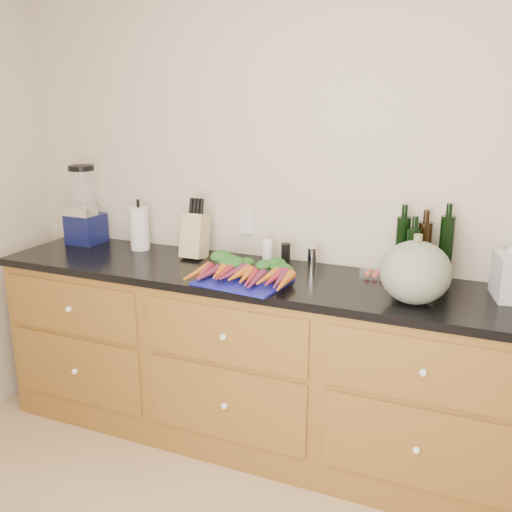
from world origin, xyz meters
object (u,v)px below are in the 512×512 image
at_px(blender_appliance, 84,210).
at_px(knife_block, 195,236).
at_px(carrots, 246,273).
at_px(tomato_box, 376,271).
at_px(cutting_board, 243,281).
at_px(squash, 415,272).
at_px(paper_towel, 139,228).

relative_size(blender_appliance, knife_block, 1.93).
xyz_separation_m(carrots, knife_block, (-0.42, 0.26, 0.08)).
distance_m(knife_block, tomato_box, 0.99).
bearing_deg(carrots, cutting_board, -90.00).
bearing_deg(blender_appliance, carrots, -13.33).
relative_size(cutting_board, knife_block, 1.69).
bearing_deg(squash, carrots, -179.57).
relative_size(carrots, blender_appliance, 1.09).
relative_size(carrots, knife_block, 2.09).
xyz_separation_m(cutting_board, blender_appliance, (-1.18, 0.32, 0.20)).
xyz_separation_m(squash, blender_appliance, (-1.96, 0.27, 0.07)).
bearing_deg(knife_block, tomato_box, 1.74).
height_order(carrots, squash, squash).
height_order(squash, blender_appliance, blender_appliance).
height_order(squash, tomato_box, squash).
relative_size(paper_towel, knife_block, 1.02).
height_order(cutting_board, tomato_box, tomato_box).
relative_size(blender_appliance, tomato_box, 3.35).
bearing_deg(tomato_box, blender_appliance, -179.59).
distance_m(cutting_board, knife_block, 0.53).
relative_size(squash, knife_block, 1.25).
xyz_separation_m(cutting_board, knife_block, (-0.42, 0.30, 0.11)).
distance_m(paper_towel, tomato_box, 1.36).
relative_size(cutting_board, tomato_box, 2.93).
xyz_separation_m(carrots, tomato_box, (0.57, 0.29, -0.01)).
relative_size(blender_appliance, paper_towel, 1.89).
distance_m(cutting_board, blender_appliance, 1.23).
distance_m(squash, paper_towel, 1.60).
bearing_deg(knife_block, paper_towel, 176.94).
distance_m(blender_appliance, knife_block, 0.76).
bearing_deg(paper_towel, tomato_box, 0.42).
bearing_deg(carrots, squash, 0.43).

